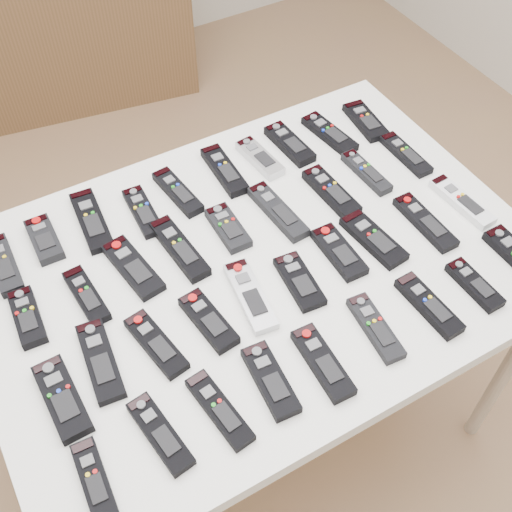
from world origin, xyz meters
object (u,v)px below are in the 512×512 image
remote_24 (299,281)px  remote_27 (425,222)px  remote_19 (62,398)px  remote_9 (365,121)px  table (256,277)px  remote_22 (209,321)px  remote_13 (180,249)px  remote_36 (475,285)px  remote_11 (87,296)px  remote_31 (219,410)px  remote_12 (133,267)px  remote_4 (178,192)px  remote_0 (4,265)px  remote_7 (290,144)px  remote_29 (94,480)px  remote_16 (331,192)px  remote_3 (143,212)px  remote_17 (366,172)px  remote_25 (339,252)px  remote_33 (323,362)px  remote_10 (27,317)px  remote_20 (100,361)px  remote_14 (228,228)px  remote_6 (260,158)px  sideboard (0,29)px  remote_26 (373,239)px  remote_2 (92,221)px  remote_28 (462,202)px  remote_35 (429,305)px  remote_15 (278,211)px  remote_1 (44,240)px  remote_21 (156,344)px  remote_30 (160,434)px  remote_5 (224,170)px  remote_34 (375,328)px  remote_8 (329,134)px  remote_23 (250,296)px

remote_24 → remote_27: (0.35, 0.00, 0.00)m
remote_24 → remote_19: bearing=-172.9°
remote_9 → table: bearing=-145.3°
remote_22 → remote_13: bearing=74.7°
remote_27 → remote_36: remote_36 is taller
remote_11 → remote_31: 0.40m
remote_12 → remote_4: bearing=33.1°
remote_0 → remote_12: size_ratio=0.93×
remote_7 → remote_29: remote_7 is taller
remote_16 → remote_11: bearing=177.6°
remote_3 → remote_17: size_ratio=1.00×
remote_25 → remote_33: 0.29m
remote_10 → remote_20: (0.10, -0.17, -0.00)m
remote_3 → remote_14: remote_14 is taller
remote_24 → remote_6: bearing=78.0°
sideboard → remote_26: 2.09m
remote_33 → remote_2: bearing=116.5°
remote_28 → remote_17: bearing=121.8°
remote_9 → remote_35: (-0.25, -0.57, 0.00)m
remote_10 → remote_33: same height
remote_19 → remote_16: bearing=14.0°
remote_7 → remote_13: bearing=-159.2°
remote_20 → remote_24: remote_20 is taller
remote_12 → sideboard: bearing=79.2°
remote_7 → remote_10: (-0.77, -0.20, 0.00)m
remote_9 → remote_15: bearing=-149.5°
remote_1 → remote_0: bearing=-162.9°
remote_9 → remote_20: 0.97m
remote_12 → remote_20: (-0.15, -0.19, 0.00)m
remote_33 → remote_1: bearing=125.3°
remote_21 → remote_30: bearing=-121.4°
remote_26 → remote_35: (-0.01, -0.21, 0.00)m
remote_2 → remote_28: same height
remote_5 → remote_3: bearing=-171.2°
remote_34 → remote_0: bearing=144.3°
remote_25 → remote_27: size_ratio=0.84×
remote_3 → remote_24: same height
remote_36 → remote_31: bearing=177.5°
remote_30 → remote_34: bearing=-8.8°
remote_17 → remote_30: size_ratio=0.97×
remote_17 → remote_35: bearing=-109.9°
table → remote_15: bearing=40.3°
remote_0 → remote_25: remote_0 is taller
remote_13 → remote_24: 0.29m
remote_8 → remote_29: same height
remote_10 → remote_23: bearing=-19.0°
remote_0 → remote_19: size_ratio=0.96×
remote_36 → remote_2: bearing=136.7°
table → remote_6: remote_6 is taller
remote_25 → remote_29: same height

